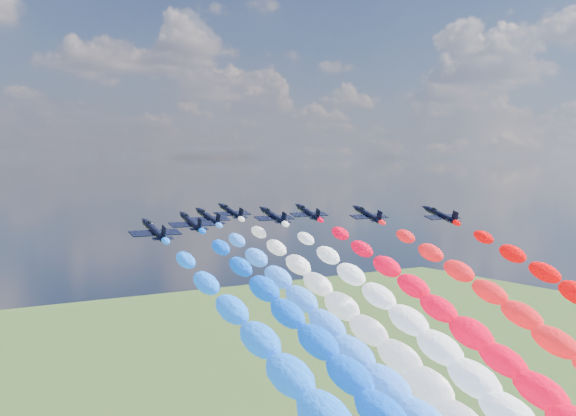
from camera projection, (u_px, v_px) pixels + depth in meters
jet_0 at (154, 230)px, 126.69m from camera, size 8.67×11.76×5.52m
jet_1 at (191, 222)px, 143.30m from camera, size 8.98×11.98×5.52m
trail_1 at (364, 409)px, 100.64m from camera, size 7.02×102.46×46.24m
jet_2 at (208, 217)px, 155.16m from camera, size 8.89×11.91×5.52m
trail_2 at (370, 382)px, 112.51m from camera, size 7.02×102.46×46.24m
jet_3 at (273, 216)px, 158.21m from camera, size 8.61×11.71×5.52m
trail_3 at (455, 376)px, 115.55m from camera, size 7.02×102.46×46.24m
jet_4 at (231, 212)px, 170.50m from camera, size 9.24×12.16×5.52m
trail_4 at (381, 355)px, 127.84m from camera, size 7.02×102.46×46.24m
jet_5 at (308, 212)px, 168.17m from camera, size 9.04×12.03×5.52m
trail_5 at (487, 359)px, 125.51m from camera, size 7.02×102.46×46.24m
jet_6 at (368, 214)px, 162.22m from camera, size 8.87×11.90×5.52m
jet_7 at (441, 215)px, 160.63m from camera, size 8.86×11.89×5.52m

